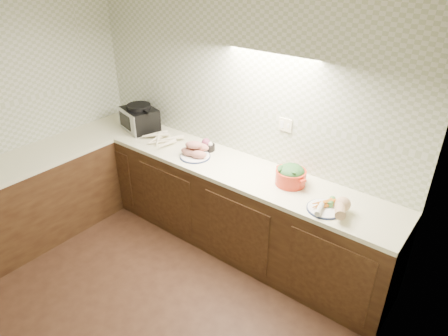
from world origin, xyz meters
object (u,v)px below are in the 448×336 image
Objects in this scene: toaster_oven at (139,118)px; sweet_potato_plate at (195,151)px; parsnip_pile at (162,139)px; onion_bowl at (207,146)px; veg_plate at (333,205)px; dutch_oven at (291,175)px.

toaster_oven is 1.58× the size of sweet_potato_plate.
sweet_potato_plate is at bearing -4.06° from parsnip_pile.
sweet_potato_plate is at bearing -87.61° from onion_bowl.
onion_bowl is (-0.01, 0.19, -0.02)m from sweet_potato_plate.
veg_plate is at bearing -1.26° from sweet_potato_plate.
toaster_oven is 1.35× the size of veg_plate.
parsnip_pile is 1.29× the size of veg_plate.
sweet_potato_plate is at bearing 178.74° from veg_plate.
toaster_oven is 3.01× the size of onion_bowl.
onion_bowl is 1.01m from dutch_oven.
parsnip_pile is 2.88× the size of onion_bowl.
sweet_potato_plate is at bearing -153.62° from dutch_oven.
veg_plate is at bearing 1.70° from dutch_oven.
toaster_oven is at bearing 176.10° from veg_plate.
parsnip_pile is 1.51× the size of sweet_potato_plate.
toaster_oven is 1.04× the size of parsnip_pile.
sweet_potato_plate is (0.50, -0.04, 0.03)m from parsnip_pile.
parsnip_pile is at bearing 3.02° from toaster_oven.
dutch_oven is at bearing -3.97° from onion_bowl.
dutch_oven reaches higher than sweet_potato_plate.
dutch_oven reaches higher than onion_bowl.
sweet_potato_plate is 1.46m from veg_plate.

